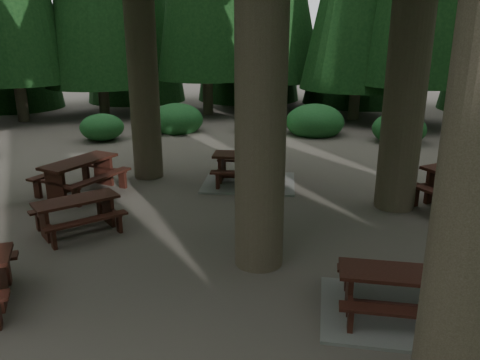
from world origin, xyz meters
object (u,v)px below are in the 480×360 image
at_px(picnic_table_d, 467,188).
at_px(picnic_table_f, 80,171).
at_px(picnic_table_c, 249,173).
at_px(picnic_table_a, 395,301).
at_px(picnic_table_b, 77,210).

xyz_separation_m(picnic_table_d, picnic_table_f, (-8.68, -2.95, -0.02)).
relative_size(picnic_table_c, picnic_table_f, 1.51).
xyz_separation_m(picnic_table_a, picnic_table_f, (-8.02, 1.94, 0.34)).
xyz_separation_m(picnic_table_a, picnic_table_b, (-6.26, 0.12, 0.24)).
bearing_deg(picnic_table_c, picnic_table_a, -66.69).
bearing_deg(picnic_table_b, picnic_table_f, 69.86).
bearing_deg(picnic_table_d, picnic_table_c, -141.85).
xyz_separation_m(picnic_table_c, picnic_table_f, (-3.42, -2.64, 0.28)).
bearing_deg(picnic_table_c, picnic_table_b, -132.27).
xyz_separation_m(picnic_table_c, picnic_table_d, (5.25, 0.31, 0.30)).
bearing_deg(picnic_table_f, picnic_table_b, -135.26).
distance_m(picnic_table_a, picnic_table_f, 8.26).
distance_m(picnic_table_a, picnic_table_b, 6.26).
bearing_deg(picnic_table_a, picnic_table_f, 148.96).
bearing_deg(picnic_table_b, picnic_table_c, 5.31).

